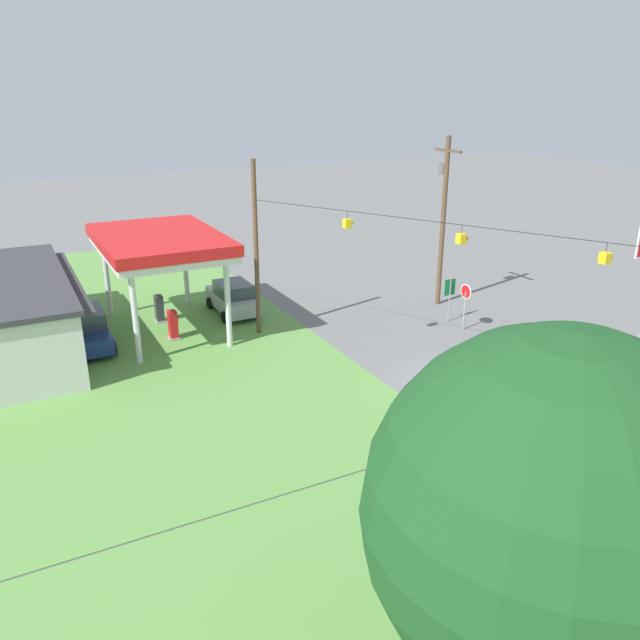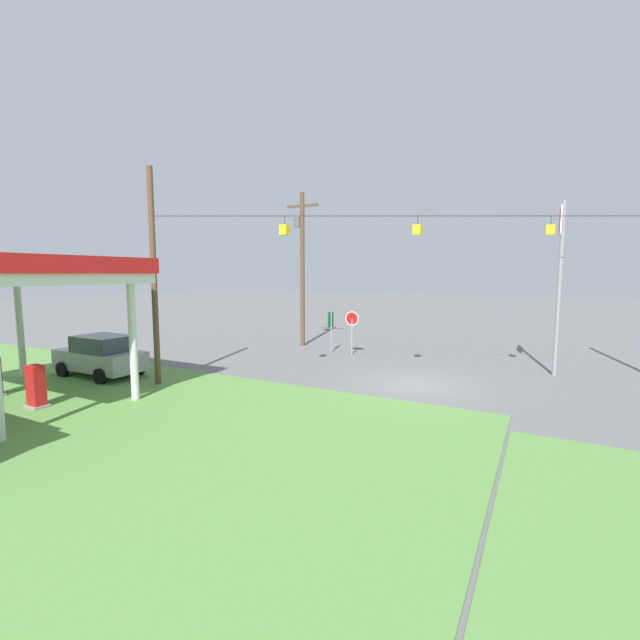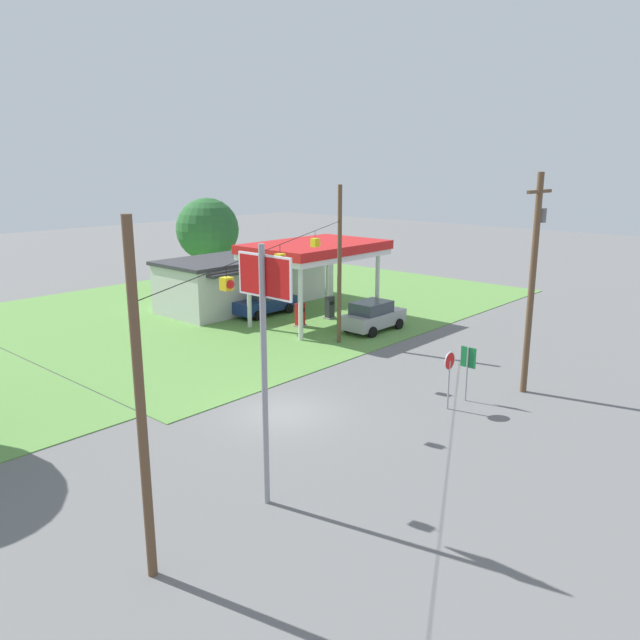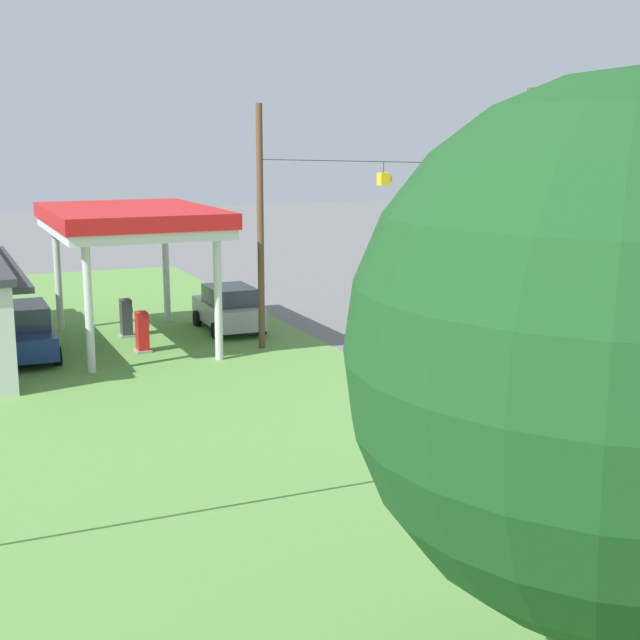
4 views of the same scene
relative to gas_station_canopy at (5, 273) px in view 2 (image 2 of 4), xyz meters
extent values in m
plane|color=slate|center=(-12.09, -9.20, -4.67)|extent=(160.00, 160.00, 0.00)
cube|color=silver|center=(0.00, 0.00, -0.21)|extent=(8.53, 5.62, 0.35)
cube|color=red|center=(0.00, 0.00, 0.24)|extent=(8.73, 5.82, 0.55)
cylinder|color=silver|center=(-3.66, -2.21, -2.53)|extent=(0.28, 0.28, 4.29)
cylinder|color=silver|center=(3.66, -2.21, -2.53)|extent=(0.28, 0.28, 4.29)
cube|color=gray|center=(-1.42, 0.00, -4.61)|extent=(0.71, 0.56, 0.12)
cube|color=red|center=(-1.42, 0.00, -3.86)|extent=(0.55, 0.40, 1.40)
cube|color=black|center=(-1.42, -0.21, -3.58)|extent=(0.39, 0.03, 0.24)
cube|color=#9E9EA3|center=(0.91, -4.04, -3.91)|extent=(4.34, 1.90, 0.84)
cube|color=#333D47|center=(0.65, -4.03, -3.15)|extent=(2.39, 1.73, 0.70)
cylinder|color=black|center=(2.26, -3.11, -4.33)|extent=(0.68, 0.23, 0.68)
cylinder|color=black|center=(2.24, -5.00, -4.33)|extent=(0.68, 0.23, 0.68)
cylinder|color=black|center=(-0.42, -3.08, -4.33)|extent=(0.68, 0.23, 0.68)
cylinder|color=black|center=(-0.44, -4.97, -4.33)|extent=(0.68, 0.23, 0.68)
cylinder|color=#99999E|center=(-7.16, -14.01, -3.62)|extent=(0.08, 0.08, 2.10)
cylinder|color=white|center=(-7.16, -14.01, -2.57)|extent=(0.80, 0.03, 0.80)
cylinder|color=red|center=(-7.16, -14.01, -2.57)|extent=(0.70, 0.03, 0.70)
cylinder|color=gray|center=(-17.33, -13.82, -0.75)|extent=(0.18, 0.18, 7.84)
cube|color=white|center=(-17.23, -13.82, 2.26)|extent=(0.06, 2.09, 1.21)
cube|color=red|center=(-17.23, -13.82, 2.26)|extent=(0.07, 1.97, 1.09)
cylinder|color=gray|center=(-5.80, -14.10, -3.47)|extent=(0.07, 0.07, 2.40)
cube|color=#146B33|center=(-5.75, -14.10, -2.72)|extent=(0.04, 0.70, 0.90)
cylinder|color=brown|center=(-3.06, -15.48, 0.15)|extent=(0.28, 0.28, 9.65)
cube|color=brown|center=(-3.06, -15.48, 4.18)|extent=(2.20, 0.14, 0.14)
cylinder|color=#59595B|center=(-2.71, -15.48, 3.18)|extent=(0.44, 0.44, 0.60)
cylinder|color=brown|center=(-2.59, -4.20, -0.22)|extent=(0.24, 0.24, 8.91)
cylinder|color=black|center=(-12.09, -9.20, 2.27)|extent=(19.02, 10.02, 0.02)
cylinder|color=black|center=(-16.85, -11.70, 2.10)|extent=(0.02, 0.02, 0.35)
cube|color=yellow|center=(-16.85, -11.70, 1.72)|extent=(0.32, 0.32, 0.40)
sphere|color=red|center=(-16.85, -11.87, 1.72)|extent=(0.28, 0.28, 0.28)
cylinder|color=black|center=(-12.09, -9.20, 2.10)|extent=(0.02, 0.02, 0.35)
cube|color=yellow|center=(-12.09, -9.20, 1.72)|extent=(0.32, 0.32, 0.40)
sphere|color=red|center=(-12.09, -9.37, 1.72)|extent=(0.28, 0.28, 0.28)
cylinder|color=black|center=(-7.34, -6.70, 2.10)|extent=(0.02, 0.02, 0.35)
cube|color=yellow|center=(-7.34, -6.70, 1.72)|extent=(0.32, 0.32, 0.40)
sphere|color=yellow|center=(-7.34, -6.87, 1.72)|extent=(0.28, 0.28, 0.28)
camera|label=1|loc=(-31.12, 7.04, 7.22)|focal=35.00mm
camera|label=2|loc=(-16.80, 8.14, -0.02)|focal=24.00mm
camera|label=3|loc=(-28.89, -26.36, 5.25)|focal=35.00mm
camera|label=4|loc=(-32.99, 6.79, 2.97)|focal=50.00mm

